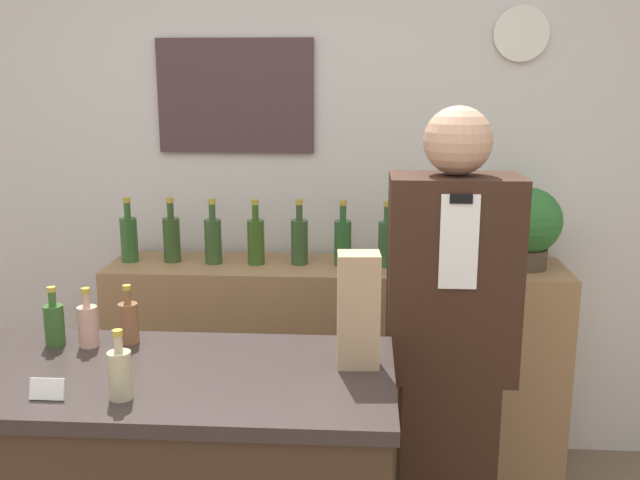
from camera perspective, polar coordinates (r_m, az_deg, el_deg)
The scene contains 19 objects.
back_wall at distance 3.33m, azimuth -0.78°, elevation 5.44°, with size 5.20×0.09×2.70m.
back_shelf at distance 3.29m, azimuth 1.23°, elevation -10.28°, with size 2.01×0.41×0.98m.
shopkeeper at distance 2.52m, azimuth 10.26°, elevation -9.21°, with size 0.43×0.27×1.70m.
potted_plant at distance 3.17m, azimuth 16.32°, elevation 1.18°, with size 0.28×0.28×0.35m.
paper_bag at distance 2.03m, azimuth 3.08°, elevation -5.61°, with size 0.12×0.10×0.33m.
price_card_right at distance 1.99m, azimuth -21.00°, elevation -11.07°, with size 0.09×0.02×0.06m.
counter_bottle_2 at distance 2.35m, azimuth -20.50°, elevation -6.25°, with size 0.06×0.06×0.19m.
counter_bottle_3 at distance 2.31m, azimuth -18.07°, elevation -6.44°, with size 0.06×0.06×0.19m.
counter_bottle_4 at distance 2.30m, azimuth -15.06°, elevation -6.29°, with size 0.06×0.06×0.19m.
counter_bottle_5 at distance 1.92m, azimuth -15.70°, elevation -10.20°, with size 0.06×0.06×0.19m.
shelf_bottle_0 at distance 3.28m, azimuth -15.04°, elevation 0.19°, with size 0.08×0.08×0.29m.
shelf_bottle_1 at distance 3.23m, azimuth -11.78°, elevation 0.18°, with size 0.08×0.08×0.29m.
shelf_bottle_2 at distance 3.17m, azimuth -8.55°, elevation 0.06°, with size 0.08×0.08×0.29m.
shelf_bottle_3 at distance 3.13m, azimuth -5.15°, elevation -0.00°, with size 0.08×0.08×0.29m.
shelf_bottle_4 at distance 3.13m, azimuth -1.65°, elevation 0.01°, with size 0.08×0.08×0.29m.
shelf_bottle_5 at distance 3.11m, azimuth 1.83°, elevation -0.07°, with size 0.08×0.08×0.29m.
shelf_bottle_6 at distance 3.10m, azimuth 5.35°, elevation -0.15°, with size 0.08×0.08×0.29m.
shelf_bottle_7 at distance 3.13m, azimuth 8.82°, elevation -0.10°, with size 0.08×0.08×0.29m.
shelf_bottle_8 at distance 3.13m, azimuth 12.33°, elevation -0.25°, with size 0.08×0.08×0.29m.
Camera 1 is at (0.26, -1.29, 1.79)m, focal length 40.00 mm.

